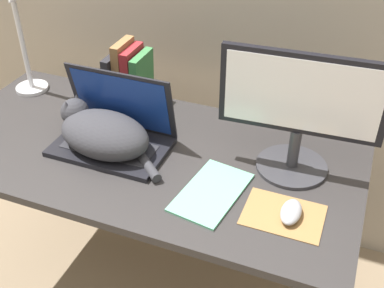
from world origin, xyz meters
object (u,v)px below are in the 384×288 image
(external_monitor, at_px, (300,110))
(desk_lamp, at_px, (19,16))
(computer_mouse, at_px, (291,212))
(notepad, at_px, (211,192))
(book_row, at_px, (129,76))
(laptop, at_px, (114,133))
(cat, at_px, (102,133))

(external_monitor, distance_m, desk_lamp, 1.08)
(external_monitor, xyz_separation_m, desk_lamp, (-1.07, 0.10, 0.11))
(external_monitor, height_order, computer_mouse, external_monitor)
(external_monitor, distance_m, notepad, 0.36)
(computer_mouse, bearing_deg, notepad, 176.90)
(book_row, relative_size, desk_lamp, 0.52)
(laptop, xyz_separation_m, desk_lamp, (-0.48, 0.19, 0.28))
(laptop, relative_size, cat, 0.89)
(book_row, bearing_deg, external_monitor, -15.06)
(computer_mouse, bearing_deg, cat, 172.32)
(desk_lamp, height_order, notepad, desk_lamp)
(cat, xyz_separation_m, desk_lamp, (-0.46, 0.23, 0.26))
(external_monitor, bearing_deg, computer_mouse, -78.62)
(laptop, xyz_separation_m, notepad, (0.40, -0.12, -0.05))
(laptop, height_order, computer_mouse, laptop)
(laptop, height_order, notepad, laptop)
(book_row, relative_size, notepad, 0.85)
(external_monitor, xyz_separation_m, notepad, (-0.20, -0.21, -0.22))
(notepad, bearing_deg, book_row, 140.56)
(notepad, bearing_deg, laptop, 163.37)
(laptop, distance_m, notepad, 0.42)
(book_row, bearing_deg, laptop, -72.90)
(laptop, height_order, external_monitor, external_monitor)
(cat, bearing_deg, external_monitor, 12.56)
(desk_lamp, xyz_separation_m, notepad, (0.87, -0.31, -0.33))
(cat, bearing_deg, desk_lamp, 152.88)
(laptop, height_order, cat, laptop)
(external_monitor, bearing_deg, laptop, -170.97)
(computer_mouse, xyz_separation_m, desk_lamp, (-1.12, 0.32, 0.31))
(laptop, relative_size, book_row, 1.53)
(computer_mouse, bearing_deg, laptop, 168.40)
(cat, distance_m, book_row, 0.33)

